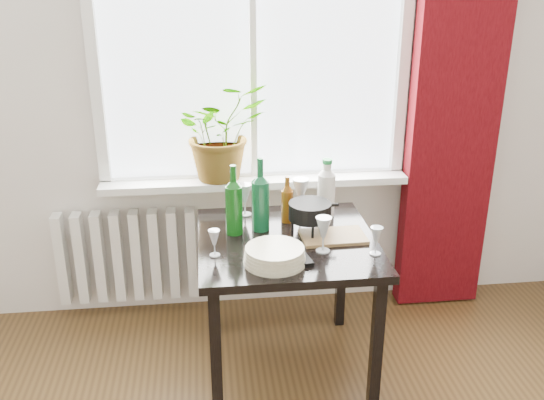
{
  "coord_description": "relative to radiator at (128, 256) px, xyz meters",
  "views": [
    {
      "loc": [
        -0.28,
        -1.06,
        1.99
      ],
      "look_at": [
        0.03,
        1.55,
        0.94
      ],
      "focal_mm": 40.0,
      "sensor_mm": 36.0,
      "label": 1
    }
  ],
  "objects": [
    {
      "name": "table",
      "position": [
        0.85,
        -0.63,
        0.27
      ],
      "size": [
        0.85,
        0.85,
        0.74
      ],
      "color": "black",
      "rests_on": "ground"
    },
    {
      "name": "wineglass_front_left",
      "position": [
        0.5,
        -0.77,
        0.42
      ],
      "size": [
        0.06,
        0.06,
        0.13
      ],
      "primitive_type": null,
      "rotation": [
        0.0,
        0.0,
        -0.08
      ],
      "color": "silver",
      "rests_on": "table"
    },
    {
      "name": "wine_bottle_left",
      "position": [
        0.6,
        -0.53,
        0.54
      ],
      "size": [
        0.1,
        0.1,
        0.36
      ],
      "primitive_type": null,
      "rotation": [
        0.0,
        0.0,
        0.28
      ],
      "color": "#0E4910",
      "rests_on": "table"
    },
    {
      "name": "fondue_pot",
      "position": [
        0.97,
        -0.58,
        0.44
      ],
      "size": [
        0.26,
        0.23,
        0.16
      ],
      "primitive_type": null,
      "rotation": [
        0.0,
        0.0,
        -0.11
      ],
      "color": "black",
      "rests_on": "table"
    },
    {
      "name": "wineglass_back_center",
      "position": [
        0.96,
        -0.35,
        0.46
      ],
      "size": [
        0.11,
        0.11,
        0.21
      ],
      "primitive_type": null,
      "rotation": [
        0.0,
        0.0,
        -0.29
      ],
      "color": "silver",
      "rests_on": "table"
    },
    {
      "name": "windowsill",
      "position": [
        0.75,
        -0.03,
        0.44
      ],
      "size": [
        1.72,
        0.2,
        0.04
      ],
      "color": "white",
      "rests_on": "ground"
    },
    {
      "name": "tv_remote",
      "position": [
        0.89,
        -0.84,
        0.37
      ],
      "size": [
        0.08,
        0.18,
        0.02
      ],
      "primitive_type": "cube",
      "rotation": [
        0.0,
        0.0,
        0.18
      ],
      "color": "black",
      "rests_on": "table"
    },
    {
      "name": "potted_plant",
      "position": [
        0.57,
        -0.01,
        0.74
      ],
      "size": [
        0.6,
        0.56,
        0.55
      ],
      "primitive_type": "imported",
      "rotation": [
        0.0,
        0.0,
        0.33
      ],
      "color": "#1F7521",
      "rests_on": "windowsill"
    },
    {
      "name": "window",
      "position": [
        0.75,
        0.04,
        1.22
      ],
      "size": [
        1.72,
        0.08,
        1.62
      ],
      "color": "white",
      "rests_on": "ground"
    },
    {
      "name": "curtain",
      "position": [
        1.87,
        -0.06,
        0.92
      ],
      "size": [
        0.5,
        0.12,
        2.56
      ],
      "color": "#3B0509",
      "rests_on": "ground"
    },
    {
      "name": "wineglass_back_left",
      "position": [
        0.67,
        -0.31,
        0.45
      ],
      "size": [
        0.09,
        0.09,
        0.17
      ],
      "primitive_type": null,
      "rotation": [
        0.0,
        0.0,
        -0.34
      ],
      "color": "#B2B6BF",
      "rests_on": "table"
    },
    {
      "name": "cutting_board",
      "position": [
        1.07,
        -0.65,
        0.37
      ],
      "size": [
        0.31,
        0.21,
        0.02
      ],
      "primitive_type": "cube",
      "rotation": [
        0.0,
        0.0,
        0.03
      ],
      "color": "olive",
      "rests_on": "table"
    },
    {
      "name": "plate_stack",
      "position": [
        0.76,
        -0.87,
        0.4
      ],
      "size": [
        0.32,
        0.32,
        0.07
      ],
      "primitive_type": "cylinder",
      "rotation": [
        0.0,
        0.0,
        0.16
      ],
      "color": "beige",
      "rests_on": "table"
    },
    {
      "name": "cleaning_bottle",
      "position": [
        1.09,
        -0.37,
        0.52
      ],
      "size": [
        0.09,
        0.09,
        0.32
      ],
      "primitive_type": null,
      "rotation": [
        0.0,
        0.0,
        -0.0
      ],
      "color": "silver",
      "rests_on": "table"
    },
    {
      "name": "wineglass_far_right",
      "position": [
        1.23,
        -0.84,
        0.43
      ],
      "size": [
        0.07,
        0.07,
        0.14
      ],
      "primitive_type": null,
      "rotation": [
        0.0,
        0.0,
        0.22
      ],
      "color": "silver",
      "rests_on": "table"
    },
    {
      "name": "radiator",
      "position": [
        0.0,
        0.0,
        0.0
      ],
      "size": [
        0.8,
        0.1,
        0.55
      ],
      "color": "white",
      "rests_on": "ground"
    },
    {
      "name": "wine_bottle_right",
      "position": [
        0.74,
        -0.5,
        0.55
      ],
      "size": [
        0.11,
        0.11,
        0.38
      ],
      "primitive_type": null,
      "rotation": [
        0.0,
        0.0,
        0.31
      ],
      "color": "#0D4625",
      "rests_on": "table"
    },
    {
      "name": "wineglass_front_right",
      "position": [
        1.0,
        -0.78,
        0.45
      ],
      "size": [
        0.08,
        0.08,
        0.17
      ],
      "primitive_type": null,
      "rotation": [
        0.0,
        0.0,
        0.04
      ],
      "color": "#B5BEC2",
      "rests_on": "table"
    },
    {
      "name": "bottle_amber",
      "position": [
        0.88,
        -0.42,
        0.48
      ],
      "size": [
        0.08,
        0.08,
        0.25
      ],
      "primitive_type": null,
      "rotation": [
        0.0,
        0.0,
        0.37
      ],
      "color": "#6A380B",
      "rests_on": "table"
    }
  ]
}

